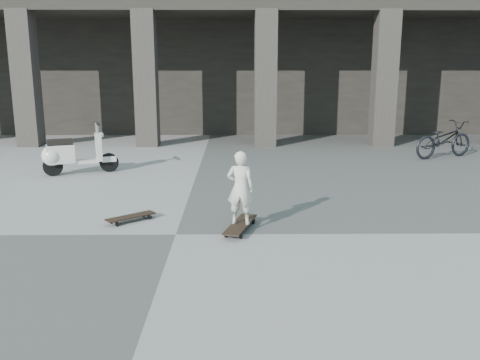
{
  "coord_description": "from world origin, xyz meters",
  "views": [
    {
      "loc": [
        0.85,
        -6.97,
        2.35
      ],
      "look_at": [
        0.93,
        0.69,
        0.65
      ],
      "focal_mm": 38.0,
      "sensor_mm": 36.0,
      "label": 1
    }
  ],
  "objects_px": {
    "longboard": "(240,225)",
    "scooter": "(67,154)",
    "child": "(240,188)",
    "bicycle": "(444,139)",
    "skateboard_spare": "(131,217)"
  },
  "relations": [
    {
      "from": "longboard",
      "to": "scooter",
      "type": "height_order",
      "value": "scooter"
    },
    {
      "from": "longboard",
      "to": "child",
      "type": "bearing_deg",
      "value": -73.81
    },
    {
      "from": "bicycle",
      "to": "skateboard_spare",
      "type": "bearing_deg",
      "value": 104.5
    },
    {
      "from": "child",
      "to": "skateboard_spare",
      "type": "bearing_deg",
      "value": -4.88
    },
    {
      "from": "child",
      "to": "scooter",
      "type": "bearing_deg",
      "value": -36.65
    },
    {
      "from": "bicycle",
      "to": "scooter",
      "type": "bearing_deg",
      "value": 78.85
    },
    {
      "from": "scooter",
      "to": "skateboard_spare",
      "type": "bearing_deg",
      "value": -81.15
    },
    {
      "from": "longboard",
      "to": "skateboard_spare",
      "type": "xyz_separation_m",
      "value": [
        -1.7,
        0.45,
        -0.01
      ]
    },
    {
      "from": "skateboard_spare",
      "to": "bicycle",
      "type": "xyz_separation_m",
      "value": [
        7.15,
        5.65,
        0.41
      ]
    },
    {
      "from": "skateboard_spare",
      "to": "scooter",
      "type": "relative_size",
      "value": 0.47
    },
    {
      "from": "child",
      "to": "scooter",
      "type": "xyz_separation_m",
      "value": [
        -3.8,
        4.02,
        -0.19
      ]
    },
    {
      "from": "skateboard_spare",
      "to": "scooter",
      "type": "xyz_separation_m",
      "value": [
        -2.1,
        3.57,
        0.38
      ]
    },
    {
      "from": "longboard",
      "to": "child",
      "type": "relative_size",
      "value": 0.99
    },
    {
      "from": "child",
      "to": "scooter",
      "type": "distance_m",
      "value": 5.54
    },
    {
      "from": "longboard",
      "to": "child",
      "type": "height_order",
      "value": "child"
    }
  ]
}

